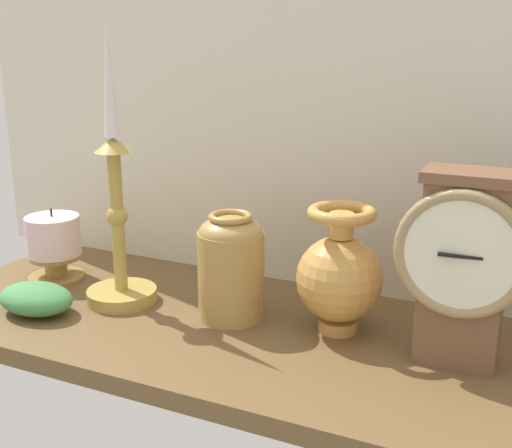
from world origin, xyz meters
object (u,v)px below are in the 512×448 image
mantel_clock (463,265)px  candlestick_tall_left (120,222)px  brass_vase_bulbous (340,274)px  pillar_candle_front (54,244)px  brass_vase_jar (231,264)px

mantel_clock → candlestick_tall_left: bearing=-178.7°
candlestick_tall_left → brass_vase_bulbous: 31.17cm
pillar_candle_front → brass_vase_bulbous: bearing=0.5°
brass_vase_bulbous → pillar_candle_front: 45.76cm
mantel_clock → brass_vase_bulbous: (-14.91, 2.40, -4.26)cm
brass_vase_bulbous → mantel_clock: bearing=-9.1°
brass_vase_bulbous → brass_vase_jar: brass_vase_bulbous is taller
brass_vase_bulbous → pillar_candle_front: (-45.70, -0.38, -2.15)cm
candlestick_tall_left → pillar_candle_front: 16.42cm
brass_vase_bulbous → brass_vase_jar: (-14.24, -1.97, -0.16)cm
candlestick_tall_left → pillar_candle_front: candlestick_tall_left is taller
mantel_clock → candlestick_tall_left: 45.66cm
brass_vase_bulbous → pillar_candle_front: size_ratio=1.48×
brass_vase_jar → pillar_candle_front: brass_vase_jar is taller
candlestick_tall_left → brass_vase_jar: candlestick_tall_left is taller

